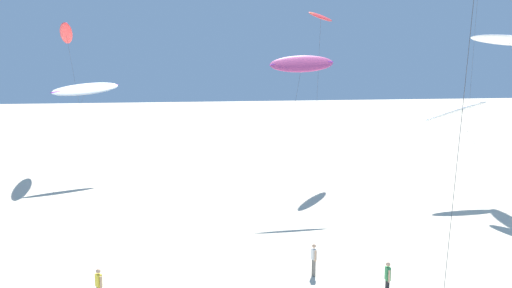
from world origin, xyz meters
name	(u,v)px	position (x,y,z in m)	size (l,w,h in m)	color
flying_kite_2	(457,111)	(20.70, 41.30, 6.84)	(5.74, 7.48, 7.88)	white
flying_kite_3	(302,64)	(8.34, 41.60, 10.49)	(5.84, 6.94, 11.29)	#EA5193
flying_kite_6	(321,17)	(12.55, 51.24, 14.70)	(4.47, 9.00, 15.19)	red
flying_kite_8	(509,40)	(22.81, 38.56, 12.15)	(4.84, 8.14, 12.91)	white
flying_kite_9	(66,34)	(-10.96, 58.48, 13.38)	(3.82, 8.05, 14.63)	red
flying_kite_10	(86,89)	(-8.64, 53.18, 8.24)	(6.18, 10.87, 9.06)	white
person_foreground_walker	(314,258)	(5.54, 27.84, 0.91)	(0.24, 0.51, 1.66)	slate
person_near_left	(99,285)	(-4.66, 26.38, 0.89)	(0.33, 0.44, 1.62)	black
person_mid_field	(388,278)	(8.12, 24.78, 0.95)	(0.23, 0.51, 1.72)	black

